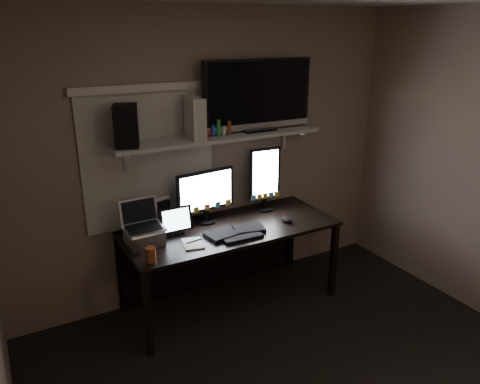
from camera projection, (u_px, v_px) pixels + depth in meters
back_wall at (210, 157)px, 4.07m from camera, size 3.60×0.00×3.60m
window_blinds at (150, 160)px, 3.79m from camera, size 1.10×0.02×1.10m
desk at (224, 240)px, 4.10m from camera, size 1.80×0.75×0.73m
wall_shelf at (219, 137)px, 3.86m from camera, size 1.80×0.35×0.03m
monitor_landscape at (206, 196)px, 3.96m from camera, size 0.54×0.11×0.47m
monitor_portrait at (265, 179)px, 4.21m from camera, size 0.30×0.08×0.59m
keyboard at (235, 232)px, 3.81m from camera, size 0.51×0.21×0.03m
mouse at (287, 220)px, 4.03m from camera, size 0.08×0.12×0.04m
notepad at (193, 244)px, 3.62m from camera, size 0.19×0.24×0.01m
tablet at (176, 221)px, 3.76m from camera, size 0.27×0.11×0.23m
file_sorter at (158, 214)px, 3.88m from camera, size 0.22×0.13×0.25m
laptop at (143, 224)px, 3.56m from camera, size 0.31×0.26×0.34m
cup at (151, 254)px, 3.34m from camera, size 0.09×0.09×0.11m
sticky_notes at (216, 238)px, 3.73m from camera, size 0.32×0.26×0.00m
tv at (258, 95)px, 3.92m from camera, size 1.00×0.20×0.60m
game_console at (194, 118)px, 3.67m from camera, size 0.12×0.28×0.33m
speaker at (126, 126)px, 3.43m from camera, size 0.23×0.25×0.31m
bottles at (218, 128)px, 3.79m from camera, size 0.20×0.06×0.13m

